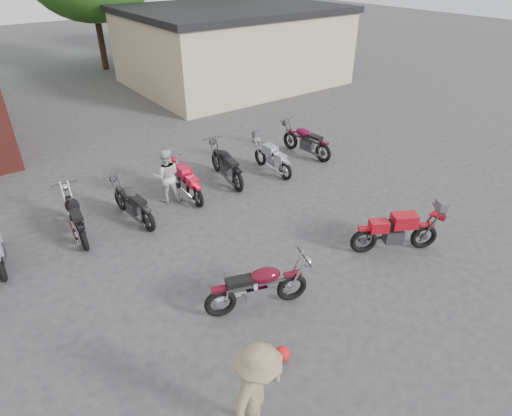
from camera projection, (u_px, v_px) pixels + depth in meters
ground at (298, 307)px, 8.57m from camera, size 90.00×90.00×0.00m
stucco_building at (232, 48)px, 22.30m from camera, size 10.00×8.00×3.50m
vintage_motorcycle at (259, 284)px, 8.29m from camera, size 2.15×1.29×1.18m
sportbike at (397, 229)px, 9.91m from camera, size 2.10×1.59×1.18m
helmet at (282, 354)px, 7.43m from camera, size 0.34×0.34×0.26m
person_light at (167, 176)px, 11.83m from camera, size 0.93×0.84×1.55m
person_tan at (258, 395)px, 5.88m from camera, size 1.33×1.10×1.79m
row_bike_2 at (75, 214)px, 10.50m from camera, size 0.86×2.06×1.16m
row_bike_3 at (132, 201)px, 11.09m from camera, size 0.85×2.00×1.12m
row_bike_4 at (186, 180)px, 12.17m from camera, size 0.72×1.88×1.07m
row_bike_5 at (226, 163)px, 12.99m from camera, size 0.98×2.16×1.21m
row_bike_6 at (272, 157)px, 13.55m from camera, size 0.61×1.81×1.05m
row_bike_7 at (306, 139)px, 14.65m from camera, size 0.90×2.12×1.19m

